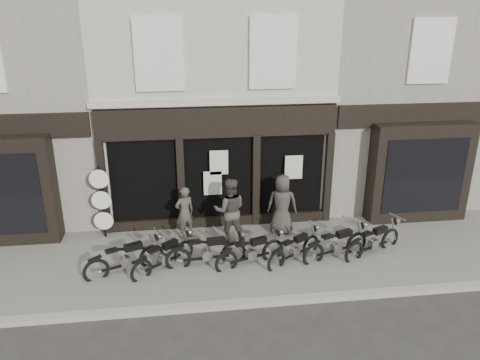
{
  "coord_description": "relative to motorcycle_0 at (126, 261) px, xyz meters",
  "views": [
    {
      "loc": [
        -1.06,
        -10.47,
        6.67
      ],
      "look_at": [
        0.48,
        1.6,
        2.11
      ],
      "focal_mm": 35.0,
      "sensor_mm": 36.0,
      "label": 1
    }
  ],
  "objects": [
    {
      "name": "motorcycle_5",
      "position": [
        5.71,
        0.05,
        -0.0
      ],
      "size": [
        2.06,
        1.01,
        1.03
      ],
      "rotation": [
        0.0,
        0.0,
        0.34
      ],
      "color": "black",
      "rests_on": "ground"
    },
    {
      "name": "man_right",
      "position": [
        4.51,
        1.68,
        0.63
      ],
      "size": [
        1.02,
        0.79,
        1.85
      ],
      "primitive_type": "imported",
      "rotation": [
        0.0,
        0.0,
        2.9
      ],
      "color": "#36322D",
      "rests_on": "pavement"
    },
    {
      "name": "motorcycle_2",
      "position": [
        2.14,
        0.07,
        0.01
      ],
      "size": [
        2.21,
        0.6,
        1.06
      ],
      "rotation": [
        0.0,
        0.0,
        0.1
      ],
      "color": "black",
      "rests_on": "ground"
    },
    {
      "name": "central_building",
      "position": [
        2.67,
        5.44,
        3.67
      ],
      "size": [
        7.3,
        6.22,
        8.34
      ],
      "color": "beige",
      "rests_on": "ground"
    },
    {
      "name": "motorcycle_4",
      "position": [
        4.52,
        0.01,
        -0.03
      ],
      "size": [
        1.76,
        1.3,
        0.95
      ],
      "rotation": [
        0.0,
        0.0,
        0.58
      ],
      "color": "black",
      "rests_on": "ground"
    },
    {
      "name": "neighbour_right",
      "position": [
        9.02,
        5.39,
        3.63
      ],
      "size": [
        5.6,
        6.73,
        8.34
      ],
      "color": "gray",
      "rests_on": "ground"
    },
    {
      "name": "motorcycle_6",
      "position": [
        6.8,
        0.11,
        -0.01
      ],
      "size": [
        1.97,
        1.18,
        1.02
      ],
      "rotation": [
        0.0,
        0.0,
        0.45
      ],
      "color": "black",
      "rests_on": "ground"
    },
    {
      "name": "ground_plane",
      "position": [
        2.67,
        -0.51,
        -0.41
      ],
      "size": [
        90.0,
        90.0,
        0.0
      ],
      "primitive_type": "plane",
      "color": "#2D2B28",
      "rests_on": "ground"
    },
    {
      "name": "neighbour_left",
      "position": [
        -3.68,
        5.39,
        3.63
      ],
      "size": [
        5.6,
        6.73,
        8.34
      ],
      "color": "gray",
      "rests_on": "ground"
    },
    {
      "name": "motorcycle_0",
      "position": [
        0.0,
        0.0,
        0.0
      ],
      "size": [
        2.04,
        1.12,
        1.04
      ],
      "rotation": [
        0.0,
        0.0,
        0.4
      ],
      "color": "black",
      "rests_on": "ground"
    },
    {
      "name": "motorcycle_1",
      "position": [
        0.99,
        0.03,
        -0.02
      ],
      "size": [
        1.72,
        1.48,
        0.98
      ],
      "rotation": [
        0.0,
        0.0,
        0.68
      ],
      "color": "black",
      "rests_on": "ground"
    },
    {
      "name": "pavement",
      "position": [
        2.67,
        0.39,
        -0.35
      ],
      "size": [
        30.0,
        4.2,
        0.12
      ],
      "primitive_type": "cube",
      "color": "slate",
      "rests_on": "ground_plane"
    },
    {
      "name": "man_centre",
      "position": [
        2.88,
        1.36,
        0.68
      ],
      "size": [
        0.99,
        0.79,
        1.94
      ],
      "primitive_type": "imported",
      "rotation": [
        0.0,
        0.0,
        3.08
      ],
      "color": "#433D36",
      "rests_on": "pavement"
    },
    {
      "name": "motorcycle_3",
      "position": [
        3.31,
        -0.03,
        -0.02
      ],
      "size": [
        1.99,
        0.98,
        0.99
      ],
      "rotation": [
        0.0,
        0.0,
        0.34
      ],
      "color": "black",
      "rests_on": "ground"
    },
    {
      "name": "man_left",
      "position": [
        1.58,
        1.73,
        0.51
      ],
      "size": [
        0.69,
        0.58,
        1.61
      ],
      "primitive_type": "imported",
      "rotation": [
        0.0,
        0.0,
        3.54
      ],
      "color": "#403B34",
      "rests_on": "pavement"
    },
    {
      "name": "advert_sign_post",
      "position": [
        -0.82,
        2.05,
        0.73
      ],
      "size": [
        0.57,
        0.37,
        2.34
      ],
      "rotation": [
        0.0,
        0.0,
        -0.04
      ],
      "color": "black",
      "rests_on": "ground"
    },
    {
      "name": "kerb",
      "position": [
        2.67,
        -1.76,
        -0.35
      ],
      "size": [
        30.0,
        0.25,
        0.13
      ],
      "primitive_type": "cube",
      "color": "gray",
      "rests_on": "ground_plane"
    }
  ]
}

